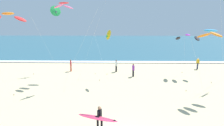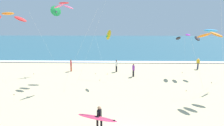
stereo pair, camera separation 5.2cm
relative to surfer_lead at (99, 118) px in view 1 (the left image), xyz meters
The scene contains 13 objects.
ocean_water 52.07m from the surfer_lead, 88.26° to the left, with size 160.00×60.00×0.08m, color #2D6075.
shoreline_foam 22.41m from the surfer_lead, 85.94° to the left, with size 160.00×1.61×0.01m, color white.
surfer_lead is the anchor object (origin of this frame).
kite_delta_emerald_near 18.94m from the surfer_lead, 112.85° to the left, with size 3.43×2.70×8.62m.
kite_arc_violet_mid 17.28m from the surfer_lead, 55.80° to the left, with size 2.79×2.31×5.13m.
kite_arc_cobalt_high 12.03m from the surfer_lead, 36.33° to the left, with size 2.70×2.79×5.98m.
kite_arc_amber_low 9.94m from the surfer_lead, 149.93° to the left, with size 5.04×3.61×7.31m.
kite_arc_scarlet_distant 15.51m from the surfer_lead, 111.02° to the left, with size 5.04×2.78×8.73m.
kite_delta_golden_extra 11.47m from the surfer_lead, 89.34° to the left, with size 2.24×4.44×5.77m.
bystander_yellow_top 21.61m from the surfer_lead, 55.03° to the left, with size 0.36×0.39×1.59m.
bystander_red_top 16.78m from the surfer_lead, 107.68° to the left, with size 0.26×0.48×1.59m.
bystander_white_top 15.88m from the surfer_lead, 86.43° to the left, with size 0.31×0.45×1.59m.
bystander_purple_top 13.77m from the surfer_lead, 77.15° to the left, with size 0.28×0.48×1.59m.
Camera 1 is at (-0.53, -10.75, 6.73)m, focal length 34.18 mm.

